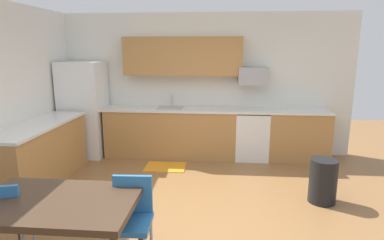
% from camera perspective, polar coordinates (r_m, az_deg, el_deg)
% --- Properties ---
extents(ground_plane, '(12.00, 12.00, 0.00)m').
position_cam_1_polar(ground_plane, '(4.26, -1.23, -16.21)').
color(ground_plane, olive).
extents(wall_back, '(5.80, 0.10, 2.70)m').
position_cam_1_polar(wall_back, '(6.42, 1.30, 6.19)').
color(wall_back, silver).
rests_on(wall_back, ground).
extents(cabinet_run_back, '(2.45, 0.60, 0.90)m').
position_cam_1_polar(cabinet_run_back, '(6.30, -3.70, -2.29)').
color(cabinet_run_back, '#AD7A42').
rests_on(cabinet_run_back, ground).
extents(cabinet_run_back_right, '(1.10, 0.60, 0.90)m').
position_cam_1_polar(cabinet_run_back_right, '(6.39, 17.89, -2.66)').
color(cabinet_run_back_right, '#AD7A42').
rests_on(cabinet_run_back_right, ground).
extents(cabinet_run_left, '(0.60, 2.00, 0.90)m').
position_cam_1_polar(cabinet_run_left, '(5.51, -24.92, -5.59)').
color(cabinet_run_left, '#AD7A42').
rests_on(cabinet_run_left, ground).
extents(countertop_back, '(4.80, 0.64, 0.04)m').
position_cam_1_polar(countertop_back, '(6.14, 1.07, 1.85)').
color(countertop_back, silver).
rests_on(countertop_back, cabinet_run_back).
extents(countertop_left, '(0.64, 2.00, 0.04)m').
position_cam_1_polar(countertop_left, '(5.39, -25.36, -0.82)').
color(countertop_left, silver).
rests_on(countertop_left, cabinet_run_left).
extents(upper_cabinets_back, '(2.20, 0.34, 0.70)m').
position_cam_1_polar(upper_cabinets_back, '(6.19, -1.63, 11.07)').
color(upper_cabinets_back, '#AD7A42').
extents(refrigerator, '(0.76, 0.70, 1.80)m').
position_cam_1_polar(refrigerator, '(6.58, -18.29, 1.76)').
color(refrigerator, white).
rests_on(refrigerator, ground).
extents(oven_range, '(0.60, 0.60, 0.91)m').
position_cam_1_polar(oven_range, '(6.25, 10.29, -2.52)').
color(oven_range, white).
rests_on(oven_range, ground).
extents(microwave, '(0.54, 0.36, 0.32)m').
position_cam_1_polar(microwave, '(6.17, 10.60, 7.55)').
color(microwave, '#9EA0A5').
extents(sink_basin, '(0.48, 0.40, 0.14)m').
position_cam_1_polar(sink_basin, '(6.20, -3.76, 1.56)').
color(sink_basin, '#A5A8AD').
rests_on(sink_basin, countertop_back).
extents(sink_faucet, '(0.02, 0.02, 0.24)m').
position_cam_1_polar(sink_faucet, '(6.35, -3.53, 3.28)').
color(sink_faucet, '#B2B5BA').
rests_on(sink_faucet, countertop_back).
extents(dining_table, '(1.40, 0.90, 0.74)m').
position_cam_1_polar(dining_table, '(3.20, -22.59, -13.72)').
color(dining_table, '#422D1E').
rests_on(dining_table, ground).
extents(chair_near_table, '(0.42, 0.42, 0.85)m').
position_cam_1_polar(chair_near_table, '(3.26, -10.62, -15.87)').
color(chair_near_table, '#2D72B7').
rests_on(chair_near_table, ground).
extents(chair_far_side, '(0.50, 0.50, 0.85)m').
position_cam_1_polar(chair_far_side, '(3.63, -29.99, -14.35)').
color(chair_far_side, '#2D72B7').
rests_on(chair_far_side, ground).
extents(trash_bin, '(0.36, 0.36, 0.60)m').
position_cam_1_polar(trash_bin, '(4.79, 21.86, -9.83)').
color(trash_bin, black).
rests_on(trash_bin, ground).
extents(floor_mat, '(0.70, 0.50, 0.01)m').
position_cam_1_polar(floor_mat, '(5.82, -4.64, -8.14)').
color(floor_mat, orange).
rests_on(floor_mat, ground).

